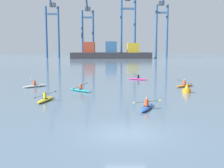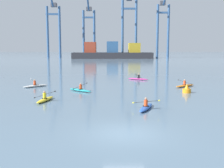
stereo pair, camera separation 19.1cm
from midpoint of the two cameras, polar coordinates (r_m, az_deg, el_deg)
name	(u,v)px [view 1 (the left image)]	position (r m, az deg, el deg)	size (l,w,h in m)	color
ground_plane	(127,133)	(16.06, 2.68, -10.03)	(800.00, 800.00, 0.00)	slate
container_barge	(111,53)	(136.22, -0.27, 6.42)	(38.77, 10.07, 8.20)	#28282D
gantry_crane_west	(52,23)	(146.33, -12.25, 12.15)	(7.36, 17.21, 36.59)	#335684
gantry_crane_west_mid	(87,24)	(149.29, -5.10, 12.07)	(6.85, 20.95, 35.61)	#335684
gantry_crane_east_mid	(128,20)	(143.64, 3.28, 12.96)	(8.06, 16.28, 37.91)	#335684
gantry_crane_east	(162,23)	(145.05, 10.15, 12.25)	(6.66, 17.08, 34.00)	#335684
channel_buoy	(187,89)	(31.29, 14.91, -1.09)	(0.90, 0.90, 1.00)	orange
kayak_white	(35,86)	(36.19, -15.61, -0.31)	(2.85, 2.81, 1.01)	silver
kayak_blue	(147,107)	(22.30, 6.91, -4.69)	(2.14, 3.39, 0.95)	#2856B2
kayak_magenta	(138,79)	(43.06, 5.16, 1.10)	(3.20, 2.31, 1.06)	#C13384
kayak_orange	(185,85)	(36.23, 14.54, -0.27)	(3.07, 2.54, 0.95)	orange
kayak_teal	(80,90)	(31.49, -6.70, -1.19)	(2.94, 2.70, 0.95)	teal
kayak_yellow	(45,99)	(26.20, -13.68, -3.06)	(2.17, 3.45, 1.02)	yellow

